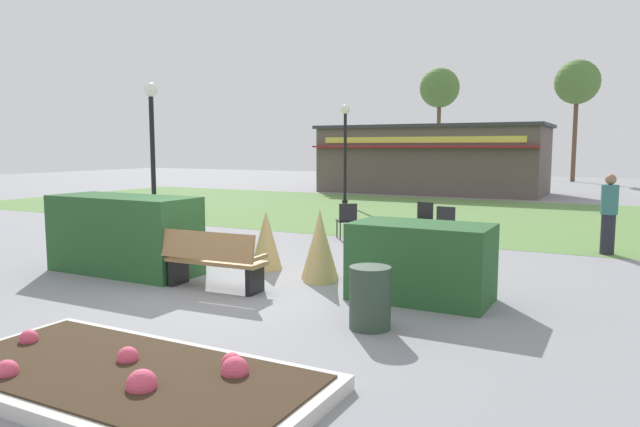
% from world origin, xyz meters
% --- Properties ---
extents(ground_plane, '(80.00, 80.00, 0.00)m').
position_xyz_m(ground_plane, '(0.00, 0.00, 0.00)').
color(ground_plane, gray).
extents(lawn_patch, '(36.00, 12.00, 0.01)m').
position_xyz_m(lawn_patch, '(0.00, 11.91, 0.00)').
color(lawn_patch, '#5B8442').
rests_on(lawn_patch, ground_plane).
extents(flower_bed, '(3.91, 1.90, 0.33)m').
position_xyz_m(flower_bed, '(1.25, -3.36, 0.09)').
color(flower_bed, beige).
rests_on(flower_bed, ground_plane).
extents(park_bench, '(1.72, 0.61, 0.95)m').
position_xyz_m(park_bench, '(-0.37, 0.03, 0.48)').
color(park_bench, '#9E7547').
rests_on(park_bench, ground_plane).
extents(hedge_left, '(2.80, 1.10, 1.38)m').
position_xyz_m(hedge_left, '(-2.59, 0.33, 0.69)').
color(hedge_left, '#28562B').
rests_on(hedge_left, ground_plane).
extents(hedge_right, '(2.01, 1.10, 1.14)m').
position_xyz_m(hedge_right, '(2.73, 0.98, 0.57)').
color(hedge_right, '#28562B').
rests_on(hedge_right, ground_plane).
extents(ornamental_grass_behind_left, '(0.65, 0.65, 1.14)m').
position_xyz_m(ornamental_grass_behind_left, '(0.74, 1.54, 0.57)').
color(ornamental_grass_behind_left, tan).
rests_on(ornamental_grass_behind_left, ground_plane).
extents(ornamental_grass_behind_right, '(0.57, 0.57, 1.25)m').
position_xyz_m(ornamental_grass_behind_right, '(-2.16, 1.62, 0.63)').
color(ornamental_grass_behind_right, tan).
rests_on(ornamental_grass_behind_right, ground_plane).
extents(ornamental_grass_behind_center, '(0.59, 0.59, 1.09)m').
position_xyz_m(ornamental_grass_behind_center, '(-0.49, 1.75, 0.54)').
color(ornamental_grass_behind_center, tan).
rests_on(ornamental_grass_behind_center, ground_plane).
extents(ornamental_grass_behind_far, '(0.57, 0.57, 1.24)m').
position_xyz_m(ornamental_grass_behind_far, '(0.86, 1.32, 0.62)').
color(ornamental_grass_behind_far, tan).
rests_on(ornamental_grass_behind_far, ground_plane).
extents(lamppost_mid, '(0.36, 0.36, 3.87)m').
position_xyz_m(lamppost_mid, '(-5.43, 4.07, 2.45)').
color(lamppost_mid, black).
rests_on(lamppost_mid, ground_plane).
extents(lamppost_far, '(0.36, 0.36, 3.87)m').
position_xyz_m(lamppost_far, '(-4.34, 13.29, 2.45)').
color(lamppost_far, black).
rests_on(lamppost_far, ground_plane).
extents(trash_bin, '(0.52, 0.52, 0.78)m').
position_xyz_m(trash_bin, '(2.60, -0.63, 0.39)').
color(trash_bin, '#2D4233').
rests_on(trash_bin, ground_plane).
extents(food_kiosk, '(10.88, 4.98, 3.30)m').
position_xyz_m(food_kiosk, '(-3.20, 20.92, 1.66)').
color(food_kiosk, '#594C47').
rests_on(food_kiosk, ground_plane).
extents(cafe_chair_west, '(0.62, 0.62, 0.89)m').
position_xyz_m(cafe_chair_west, '(-0.65, 5.60, 0.53)').
color(cafe_chair_west, black).
rests_on(cafe_chair_west, ground_plane).
extents(cafe_chair_east, '(0.54, 0.54, 0.89)m').
position_xyz_m(cafe_chair_east, '(0.92, 6.68, 0.53)').
color(cafe_chair_east, black).
rests_on(cafe_chair_east, ground_plane).
extents(cafe_chair_north, '(0.48, 0.48, 0.89)m').
position_xyz_m(cafe_chair_north, '(1.72, 6.03, 0.53)').
color(cafe_chair_north, black).
rests_on(cafe_chair_north, ground_plane).
extents(person_strolling, '(0.34, 0.34, 1.69)m').
position_xyz_m(person_strolling, '(5.05, 6.34, 0.86)').
color(person_strolling, '#23232D').
rests_on(person_strolling, ground_plane).
extents(parked_car_west_slot, '(4.24, 2.14, 1.20)m').
position_xyz_m(parked_car_west_slot, '(-4.90, 28.35, 0.64)').
color(parked_car_west_slot, '#2D6638').
rests_on(parked_car_west_slot, ground_plane).
extents(tree_left_bg, '(2.80, 2.80, 7.82)m').
position_xyz_m(tree_left_bg, '(-6.73, 33.96, 6.35)').
color(tree_left_bg, brown).
rests_on(tree_left_bg, ground_plane).
extents(tree_right_bg, '(2.80, 2.80, 7.76)m').
position_xyz_m(tree_right_bg, '(2.25, 33.90, 6.29)').
color(tree_right_bg, brown).
rests_on(tree_right_bg, ground_plane).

